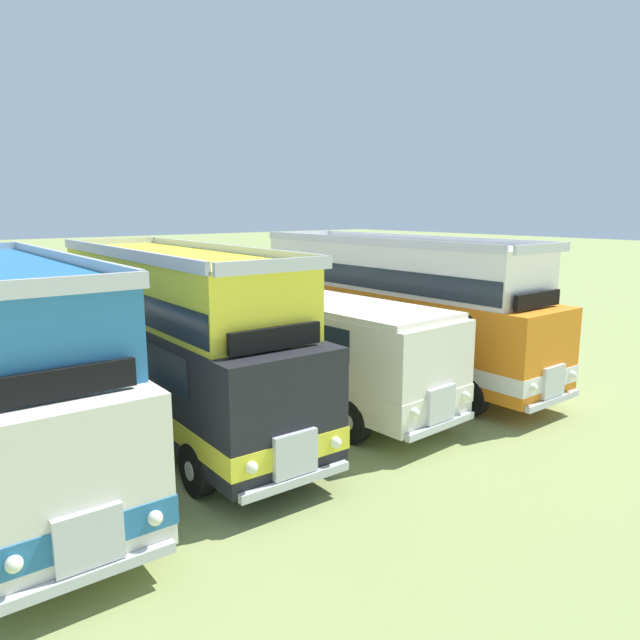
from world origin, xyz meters
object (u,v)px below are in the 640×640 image
Objects in this scene: bus_fourth_in_row at (176,336)px; bus_fifth_in_row at (299,338)px; bus_third_in_row at (5,364)px; bus_sixth_in_row at (393,303)px.

bus_fourth_in_row is 0.99× the size of bus_fifth_in_row.
bus_sixth_in_row is (11.36, 0.46, 0.00)m from bus_third_in_row.
bus_fourth_in_row is at bearing 5.18° from bus_third_in_row.
bus_third_in_row is 0.92× the size of bus_sixth_in_row.
bus_fifth_in_row is at bearing 1.78° from bus_fourth_in_row.
bus_sixth_in_row is (3.79, -0.00, 0.61)m from bus_fifth_in_row.
bus_sixth_in_row is at bearing -0.01° from bus_fifth_in_row.
bus_third_in_row reaches higher than bus_fifth_in_row.
bus_fifth_in_row is 0.90× the size of bus_sixth_in_row.
bus_third_in_row is at bearing -176.52° from bus_fifth_in_row.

